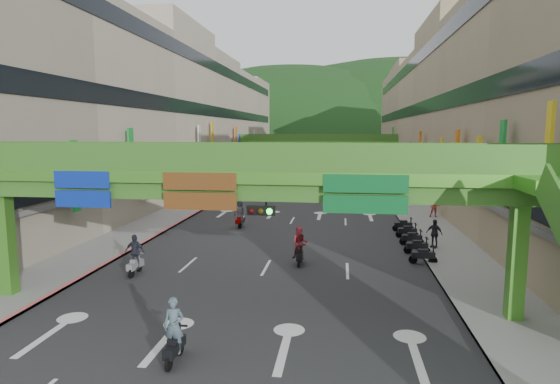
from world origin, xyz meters
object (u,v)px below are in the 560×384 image
car_yellow (346,184)px  overpass_near (262,191)px  car_silver (275,185)px  pedestrian_red (435,208)px  scooter_rider_near (174,332)px  scooter_rider_mid (300,245)px

car_yellow → overpass_near: bearing=-96.7°
car_silver → pedestrian_red: size_ratio=2.32×
scooter_rider_near → pedestrian_red: (13.46, 27.55, -0.13)m
scooter_rider_near → scooter_rider_mid: (3.07, 11.87, 0.10)m
scooter_rider_near → scooter_rider_mid: scooter_rider_near is taller
scooter_rider_mid → car_silver: scooter_rider_mid is taller
car_yellow → pedestrian_red: 20.71m
overpass_near → scooter_rider_mid: bearing=83.3°
car_yellow → pedestrian_red: bearing=-70.5°
car_silver → pedestrian_red: bearing=-43.7°
car_silver → scooter_rider_mid: bearing=-76.6°
scooter_rider_near → pedestrian_red: bearing=64.0°
overpass_near → scooter_rider_near: (-2.19, -4.38, -4.15)m
scooter_rider_mid → scooter_rider_near: bearing=-104.5°
pedestrian_red → scooter_rider_mid: bearing=-116.5°
scooter_rider_mid → pedestrian_red: scooter_rider_mid is taller
scooter_rider_near → pedestrian_red: scooter_rider_near is taller
car_silver → pedestrian_red: (16.50, -17.45, 0.22)m
scooter_rider_near → car_silver: bearing=93.9°
overpass_near → car_silver: (-5.23, 40.62, -4.49)m
scooter_rider_near → scooter_rider_mid: 12.26m
car_silver → scooter_rider_near: bearing=-83.2°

